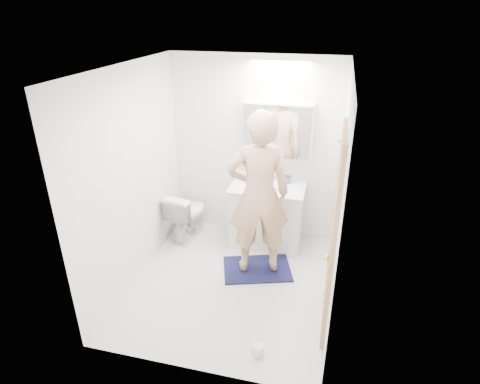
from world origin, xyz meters
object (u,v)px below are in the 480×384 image
(toilet, at_px, (188,214))
(soap_bottle_b, at_px, (254,173))
(person, at_px, (259,195))
(soap_bottle_a, at_px, (245,171))
(toothbrush_cup, at_px, (287,180))
(vanity_cabinet, at_px, (267,216))
(medicine_cabinet, at_px, (277,130))
(toilet_paper_roll, at_px, (258,350))

(toilet, distance_m, soap_bottle_b, 1.07)
(toilet, xyz_separation_m, person, (1.08, -0.54, 0.67))
(person, height_order, soap_bottle_a, person)
(person, bearing_deg, toothbrush_cup, -122.56)
(person, bearing_deg, soap_bottle_b, -92.51)
(vanity_cabinet, distance_m, soap_bottle_b, 0.59)
(vanity_cabinet, relative_size, toothbrush_cup, 8.61)
(vanity_cabinet, xyz_separation_m, soap_bottle_b, (-0.22, 0.18, 0.52))
(toilet, bearing_deg, vanity_cabinet, -163.45)
(medicine_cabinet, distance_m, soap_bottle_b, 0.65)
(soap_bottle_a, xyz_separation_m, toilet_paper_roll, (0.61, -2.06, -0.89))
(toilet, xyz_separation_m, toothbrush_cup, (1.29, 0.28, 0.53))
(toothbrush_cup, bearing_deg, vanity_cabinet, -144.66)
(vanity_cabinet, height_order, soap_bottle_a, soap_bottle_a)
(medicine_cabinet, height_order, soap_bottle_b, medicine_cabinet)
(soap_bottle_b, bearing_deg, toilet_paper_roll, -76.75)
(toilet, xyz_separation_m, toilet_paper_roll, (1.34, -1.80, -0.29))
(person, distance_m, toothbrush_cup, 0.85)
(vanity_cabinet, relative_size, soap_bottle_b, 4.90)
(medicine_cabinet, xyz_separation_m, toilet, (-1.13, -0.33, -1.16))
(toilet, relative_size, soap_bottle_a, 2.75)
(soap_bottle_b, xyz_separation_m, toilet_paper_roll, (0.49, -2.09, -0.86))
(vanity_cabinet, bearing_deg, medicine_cabinet, 73.18)
(vanity_cabinet, relative_size, medicine_cabinet, 1.02)
(vanity_cabinet, height_order, toothbrush_cup, toothbrush_cup)
(vanity_cabinet, xyz_separation_m, toothbrush_cup, (0.23, 0.16, 0.48))
(person, bearing_deg, medicine_cabinet, -111.25)
(vanity_cabinet, height_order, person, person)
(person, height_order, toothbrush_cup, person)
(toilet, height_order, toilet_paper_roll, toilet)
(toothbrush_cup, relative_size, toilet_paper_roll, 0.95)
(vanity_cabinet, distance_m, soap_bottle_a, 0.67)
(vanity_cabinet, relative_size, soap_bottle_a, 3.63)
(toilet, height_order, toothbrush_cup, toothbrush_cup)
(toilet, bearing_deg, soap_bottle_b, -150.49)
(vanity_cabinet, relative_size, toilet_paper_roll, 8.18)
(soap_bottle_a, height_order, soap_bottle_b, soap_bottle_a)
(vanity_cabinet, distance_m, toothbrush_cup, 0.55)
(toilet, relative_size, toothbrush_cup, 6.54)
(soap_bottle_b, bearing_deg, soap_bottle_a, -165.98)
(soap_bottle_a, bearing_deg, medicine_cabinet, 8.54)
(vanity_cabinet, bearing_deg, person, -89.01)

